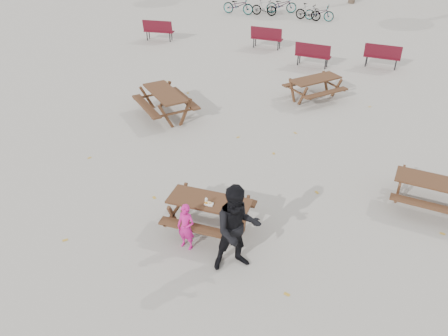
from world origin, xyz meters
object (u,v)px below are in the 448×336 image
(child, at_px, (186,227))
(picnic_table_far, at_px, (315,89))
(main_picnic_table, at_px, (209,207))
(picnic_table_east, at_px, (432,194))
(food_tray, at_px, (209,204))
(soda_bottle, at_px, (206,202))
(picnic_table_north, at_px, (166,104))
(adult, at_px, (237,229))

(child, height_order, picnic_table_far, child)
(main_picnic_table, height_order, picnic_table_east, main_picnic_table)
(main_picnic_table, bearing_deg, food_tray, -71.32)
(food_tray, xyz_separation_m, picnic_table_far, (1.04, 8.09, -0.40))
(soda_bottle, bearing_deg, main_picnic_table, 87.22)
(picnic_table_north, xyz_separation_m, picnic_table_far, (4.47, 3.02, -0.04))
(child, distance_m, picnic_table_far, 8.78)
(soda_bottle, relative_size, child, 0.16)
(main_picnic_table, relative_size, picnic_table_far, 0.98)
(main_picnic_table, distance_m, picnic_table_far, 8.02)
(child, xyz_separation_m, picnic_table_north, (-3.14, 5.66, -0.11))
(food_tray, xyz_separation_m, picnic_table_east, (4.67, 2.55, -0.41))
(food_tray, relative_size, picnic_table_north, 0.09)
(picnic_table_north, distance_m, picnic_table_far, 5.39)
(food_tray, height_order, picnic_table_far, food_tray)
(picnic_table_east, relative_size, picnic_table_north, 0.87)
(food_tray, relative_size, picnic_table_east, 0.10)
(child, relative_size, picnic_table_north, 0.54)
(child, bearing_deg, soda_bottle, 76.49)
(soda_bottle, bearing_deg, adult, -39.44)
(main_picnic_table, bearing_deg, picnic_table_far, 82.19)
(soda_bottle, xyz_separation_m, adult, (0.92, -0.76, 0.12))
(child, xyz_separation_m, adult, (1.16, -0.18, 0.42))
(main_picnic_table, xyz_separation_m, picnic_table_east, (4.72, 2.40, -0.21))
(adult, bearing_deg, picnic_table_east, 9.66)
(main_picnic_table, xyz_separation_m, adult, (0.92, -0.92, 0.38))
(main_picnic_table, height_order, adult, adult)
(soda_bottle, xyz_separation_m, picnic_table_far, (1.10, 8.10, -0.45))
(main_picnic_table, height_order, picnic_table_far, picnic_table_far)
(soda_bottle, xyz_separation_m, child, (-0.24, -0.58, -0.30))
(picnic_table_far, bearing_deg, picnic_table_north, 166.17)
(food_tray, relative_size, picnic_table_far, 0.10)
(picnic_table_north, bearing_deg, main_picnic_table, -13.06)
(picnic_table_far, bearing_deg, picnic_table_east, -104.61)
(soda_bottle, height_order, child, child)
(adult, distance_m, picnic_table_far, 8.88)
(soda_bottle, distance_m, picnic_table_far, 8.18)
(child, bearing_deg, picnic_table_east, 40.93)
(picnic_table_east, bearing_deg, food_tray, -144.52)
(main_picnic_table, relative_size, picnic_table_east, 1.02)
(soda_bottle, distance_m, child, 0.70)
(soda_bottle, height_order, picnic_table_far, soda_bottle)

